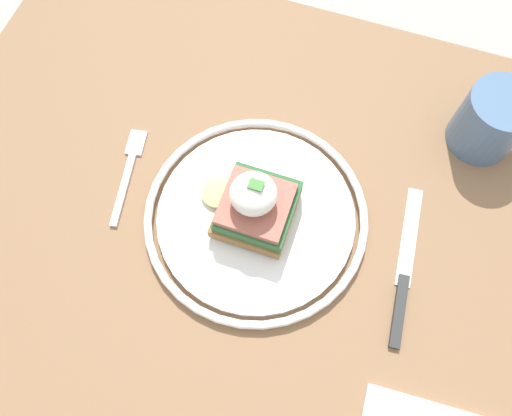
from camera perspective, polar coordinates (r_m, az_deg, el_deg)
name	(u,v)px	position (r m, az deg, el deg)	size (l,w,h in m)	color
ground_plane	(263,345)	(1.32, 0.84, -15.40)	(6.00, 6.00, 0.00)	#B2ADA3
dining_table	(269,291)	(0.71, 1.53, -9.49)	(0.97, 0.80, 0.73)	#846042
plate	(256,216)	(0.61, 0.00, -0.97)	(0.27, 0.27, 0.02)	white
sandwich	(255,205)	(0.57, -0.07, 0.40)	(0.12, 0.09, 0.09)	olive
fork	(128,171)	(0.66, -14.37, 4.12)	(0.04, 0.14, 0.00)	silver
knife	(403,278)	(0.61, 16.49, -7.71)	(0.03, 0.20, 0.01)	#2D2D2D
cup	(492,120)	(0.69, 25.33, 9.04)	(0.08, 0.08, 0.09)	slate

